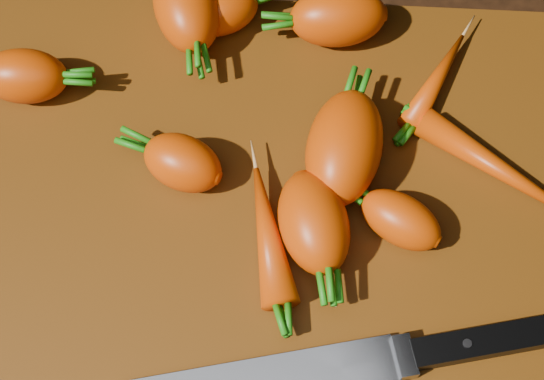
{
  "coord_description": "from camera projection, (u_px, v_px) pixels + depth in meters",
  "views": [
    {
      "loc": [
        0.01,
        -0.23,
        0.53
      ],
      "look_at": [
        0.0,
        0.01,
        0.03
      ],
      "focal_mm": 50.0,
      "sensor_mm": 36.0,
      "label": 1
    }
  ],
  "objects": [
    {
      "name": "ground",
      "position": [
        271.0,
        221.0,
        0.58
      ],
      "size": [
        2.0,
        2.0,
        0.01
      ],
      "primitive_type": "cube",
      "color": "black"
    },
    {
      "name": "cutting_board",
      "position": [
        271.0,
        216.0,
        0.57
      ],
      "size": [
        0.5,
        0.4,
        0.01
      ],
      "primitive_type": "cube",
      "color": "#623209",
      "rests_on": "ground"
    },
    {
      "name": "carrot_0",
      "position": [
        24.0,
        76.0,
        0.59
      ],
      "size": [
        0.07,
        0.05,
        0.04
      ],
      "primitive_type": "ellipsoid",
      "rotation": [
        0.0,
        0.0,
        0.03
      ],
      "color": "#C13E07",
      "rests_on": "cutting_board"
    },
    {
      "name": "carrot_1",
      "position": [
        183.0,
        163.0,
        0.56
      ],
      "size": [
        0.07,
        0.06,
        0.04
      ],
      "primitive_type": "ellipsoid",
      "rotation": [
        0.0,
        0.0,
        2.75
      ],
      "color": "#C13E07",
      "rests_on": "cutting_board"
    },
    {
      "name": "carrot_2",
      "position": [
        187.0,
        3.0,
        0.61
      ],
      "size": [
        0.08,
        0.11,
        0.05
      ],
      "primitive_type": "ellipsoid",
      "rotation": [
        0.0,
        0.0,
        -1.31
      ],
      "color": "#C13E07",
      "rests_on": "cutting_board"
    },
    {
      "name": "carrot_3",
      "position": [
        344.0,
        147.0,
        0.56
      ],
      "size": [
        0.07,
        0.1,
        0.06
      ],
      "primitive_type": "ellipsoid",
      "rotation": [
        0.0,
        0.0,
        1.41
      ],
      "color": "#C13E07",
      "rests_on": "cutting_board"
    },
    {
      "name": "carrot_4",
      "position": [
        338.0,
        17.0,
        0.61
      ],
      "size": [
        0.08,
        0.06,
        0.05
      ],
      "primitive_type": "ellipsoid",
      "rotation": [
        0.0,
        0.0,
        3.29
      ],
      "color": "#C13E07",
      "rests_on": "cutting_board"
    },
    {
      "name": "carrot_5",
      "position": [
        224.0,
        11.0,
        0.62
      ],
      "size": [
        0.07,
        0.06,
        0.04
      ],
      "primitive_type": "ellipsoid",
      "rotation": [
        0.0,
        0.0,
        0.49
      ],
      "color": "#C13E07",
      "rests_on": "cutting_board"
    },
    {
      "name": "carrot_6",
      "position": [
        401.0,
        220.0,
        0.54
      ],
      "size": [
        0.07,
        0.06,
        0.04
      ],
      "primitive_type": "ellipsoid",
      "rotation": [
        0.0,
        0.0,
        2.6
      ],
      "color": "#C13E07",
      "rests_on": "cutting_board"
    },
    {
      "name": "carrot_7",
      "position": [
        437.0,
        79.0,
        0.6
      ],
      "size": [
        0.06,
        0.1,
        0.02
      ],
      "primitive_type": "ellipsoid",
      "rotation": [
        0.0,
        0.0,
        1.09
      ],
      "color": "#C13E07",
      "rests_on": "cutting_board"
    },
    {
      "name": "carrot_8",
      "position": [
        500.0,
        170.0,
        0.57
      ],
      "size": [
        0.13,
        0.1,
        0.02
      ],
      "primitive_type": "ellipsoid",
      "rotation": [
        0.0,
        0.0,
        -0.6
      ],
      "color": "#C13E07",
      "rests_on": "cutting_board"
    },
    {
      "name": "carrot_9",
      "position": [
        268.0,
        234.0,
        0.54
      ],
      "size": [
        0.05,
        0.11,
        0.03
      ],
      "primitive_type": "ellipsoid",
      "rotation": [
        0.0,
        0.0,
        1.8
      ],
      "color": "#C13E07",
      "rests_on": "cutting_board"
    },
    {
      "name": "carrot_10",
      "position": [
        314.0,
        223.0,
        0.53
      ],
      "size": [
        0.07,
        0.09,
        0.05
      ],
      "primitive_type": "ellipsoid",
      "rotation": [
        0.0,
        0.0,
        4.98
      ],
      "color": "#C13E07",
      "rests_on": "cutting_board"
    },
    {
      "name": "knife",
      "position": [
        288.0,
        378.0,
        0.5
      ],
      "size": [
        0.3,
        0.1,
        0.02
      ],
      "rotation": [
        0.0,
        0.0,
        0.23
      ],
      "color": "gray",
      "rests_on": "cutting_board"
    }
  ]
}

